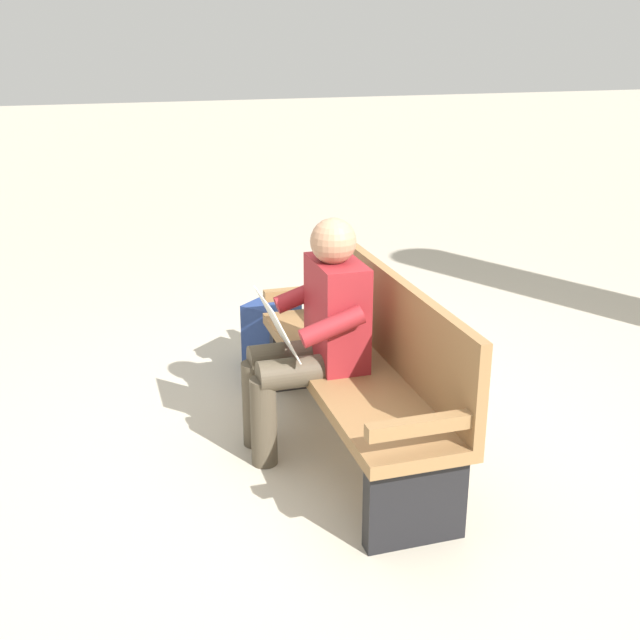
# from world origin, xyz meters

# --- Properties ---
(ground_plane) EXTENTS (40.00, 40.00, 0.00)m
(ground_plane) POSITION_xyz_m (0.00, 0.00, 0.00)
(ground_plane) COLOR #B7AD99
(bench_near) EXTENTS (1.80, 0.49, 0.90)m
(bench_near) POSITION_xyz_m (-0.00, -0.07, 0.46)
(bench_near) COLOR olive
(bench_near) RESTS_ON ground
(person_seated) EXTENTS (0.57, 0.57, 1.18)m
(person_seated) POSITION_xyz_m (0.10, 0.16, 0.63)
(person_seated) COLOR maroon
(person_seated) RESTS_ON ground
(backpack) EXTENTS (0.38, 0.39, 0.44)m
(backpack) POSITION_xyz_m (1.08, 0.14, 0.22)
(backpack) COLOR navy
(backpack) RESTS_ON ground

